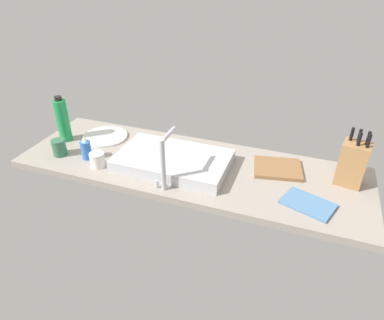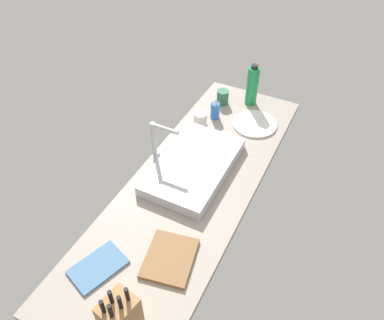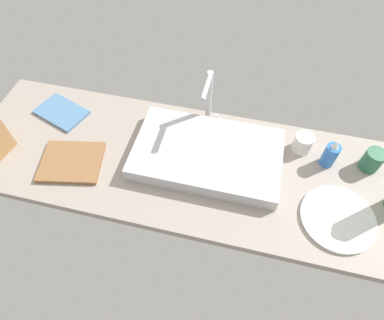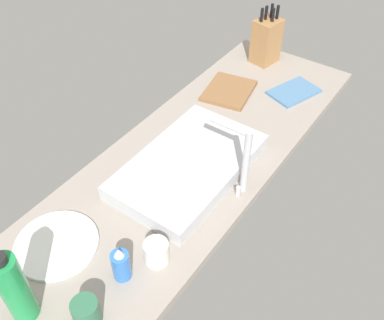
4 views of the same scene
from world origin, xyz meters
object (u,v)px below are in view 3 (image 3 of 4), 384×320
at_px(coffee_mug, 372,160).
at_px(ceramic_cup, 303,143).
at_px(sink_basin, 207,154).
at_px(dinner_plate, 338,218).
at_px(soap_bottle, 330,155).
at_px(cutting_board, 72,162).
at_px(faucet, 209,96).
at_px(dish_towel, 62,112).

bearing_deg(coffee_mug, ceramic_cup, 173.40).
height_order(sink_basin, coffee_mug, coffee_mug).
bearing_deg(coffee_mug, dinner_plate, -114.73).
bearing_deg(soap_bottle, cutting_board, -166.47).
distance_m(sink_basin, coffee_mug, 0.62).
bearing_deg(dinner_plate, cutting_board, 179.77).
relative_size(sink_basin, cutting_board, 2.45).
height_order(faucet, dish_towel, faucet).
bearing_deg(ceramic_cup, soap_bottle, -26.14).
relative_size(cutting_board, coffee_mug, 2.60).
distance_m(faucet, cutting_board, 0.59).
distance_m(dinner_plate, ceramic_cup, 0.32).
distance_m(cutting_board, soap_bottle, 0.99).
relative_size(cutting_board, dinner_plate, 0.89).
bearing_deg(cutting_board, soap_bottle, 13.53).
height_order(soap_bottle, dish_towel, soap_bottle).
relative_size(cutting_board, ceramic_cup, 3.04).
relative_size(dinner_plate, ceramic_cup, 3.42).
height_order(sink_basin, dinner_plate, sink_basin).
relative_size(sink_basin, ceramic_cup, 7.44).
bearing_deg(faucet, coffee_mug, -6.77).
bearing_deg(ceramic_cup, dinner_plate, -64.03).
xyz_separation_m(dinner_plate, coffee_mug, (0.12, 0.25, 0.04)).
bearing_deg(dinner_plate, coffee_mug, 65.27).
distance_m(cutting_board, dinner_plate, 1.00).
relative_size(cutting_board, dish_towel, 1.08).
height_order(sink_basin, dish_towel, sink_basin).
bearing_deg(soap_bottle, ceramic_cup, 153.86).
relative_size(faucet, ceramic_cup, 3.41).
bearing_deg(sink_basin, coffee_mug, 9.92).
bearing_deg(dinner_plate, soap_bottle, 99.59).
xyz_separation_m(cutting_board, dish_towel, (-0.16, 0.24, -0.00)).
height_order(cutting_board, coffee_mug, coffee_mug).
bearing_deg(dish_towel, coffee_mug, 0.59).
bearing_deg(dish_towel, cutting_board, -55.51).
distance_m(sink_basin, dinner_plate, 0.51).
height_order(dinner_plate, ceramic_cup, ceramic_cup).
bearing_deg(ceramic_cup, sink_basin, -159.02).
relative_size(dinner_plate, dish_towel, 1.21).
distance_m(soap_bottle, dish_towel, 1.12).
height_order(dinner_plate, dish_towel, same).
xyz_separation_m(coffee_mug, ceramic_cup, (-0.25, 0.03, -0.01)).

